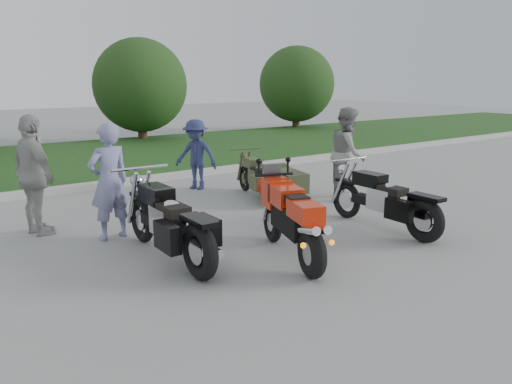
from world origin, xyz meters
TOP-DOWN VIEW (x-y plane):
  - ground at (0.00, 0.00)m, footprint 80.00×80.00m
  - curb at (0.00, 6.00)m, footprint 60.00×0.30m
  - grass_strip at (0.00, 10.15)m, footprint 60.00×8.00m
  - tree_mid_right at (4.00, 13.50)m, footprint 3.60×3.60m
  - tree_far_right at (12.00, 13.50)m, footprint 3.60×3.60m
  - sportbike_red at (0.17, -0.08)m, footprint 0.89×2.07m
  - cruiser_left at (-1.18, 0.83)m, footprint 0.43×2.53m
  - cruiser_right at (2.30, 0.01)m, footprint 0.40×2.35m
  - cruiser_sidecar at (2.29, 2.93)m, footprint 1.32×2.04m
  - person_stripe at (-1.48, 2.28)m, footprint 0.71×0.51m
  - person_grey at (3.47, 2.02)m, footprint 1.16×1.14m
  - person_denim at (1.38, 4.64)m, footprint 1.02×1.17m
  - person_back at (-2.35, 3.18)m, footprint 0.69×1.19m

SIDE VIEW (x-z plane):
  - ground at x=0.00m, z-range 0.00..0.00m
  - grass_strip at x=0.00m, z-range 0.00..0.14m
  - curb at x=0.00m, z-range 0.00..0.15m
  - cruiser_sidecar at x=2.29m, z-range -0.03..0.77m
  - cruiser_right at x=2.30m, z-range 0.01..0.91m
  - cruiser_left at x=-1.18m, z-range 0.01..0.98m
  - sportbike_red at x=0.17m, z-range 0.09..1.10m
  - person_denim at x=1.38m, z-range 0.00..1.57m
  - person_stripe at x=-1.48m, z-range 0.00..1.80m
  - person_grey at x=3.47m, z-range 0.00..1.89m
  - person_back at x=-2.35m, z-range 0.00..1.91m
  - tree_mid_right at x=4.00m, z-range 0.19..4.19m
  - tree_far_right at x=12.00m, z-range 0.19..4.19m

